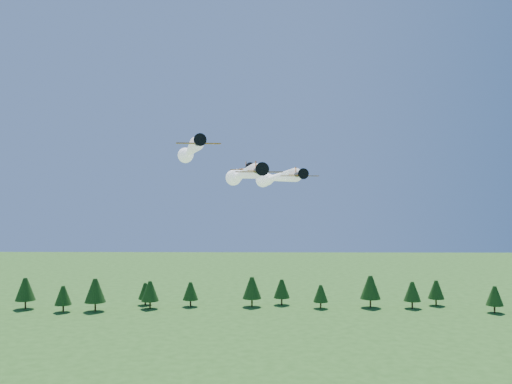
{
  "coord_description": "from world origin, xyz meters",
  "views": [
    {
      "loc": [
        2.89,
        -99.01,
        43.28
      ],
      "look_at": [
        1.51,
        0.0,
        43.03
      ],
      "focal_mm": 40.0,
      "sensor_mm": 36.0,
      "label": 1
    }
  ],
  "objects_px": {
    "plane_right": "(275,178)",
    "plane_left": "(190,152)",
    "plane_slot": "(248,168)",
    "plane_lead": "(241,175)"
  },
  "relations": [
    {
      "from": "plane_left",
      "to": "plane_slot",
      "type": "height_order",
      "value": "plane_left"
    },
    {
      "from": "plane_left",
      "to": "plane_right",
      "type": "bearing_deg",
      "value": 8.06
    },
    {
      "from": "plane_right",
      "to": "plane_left",
      "type": "bearing_deg",
      "value": -169.07
    },
    {
      "from": "plane_left",
      "to": "plane_slot",
      "type": "xyz_separation_m",
      "value": [
        13.02,
        -16.29,
        -4.24
      ]
    },
    {
      "from": "plane_right",
      "to": "plane_lead",
      "type": "bearing_deg",
      "value": -133.65
    },
    {
      "from": "plane_right",
      "to": "plane_slot",
      "type": "distance_m",
      "value": 23.23
    },
    {
      "from": "plane_lead",
      "to": "plane_left",
      "type": "height_order",
      "value": "plane_left"
    },
    {
      "from": "plane_lead",
      "to": "plane_slot",
      "type": "distance_m",
      "value": 12.62
    },
    {
      "from": "plane_left",
      "to": "plane_right",
      "type": "xyz_separation_m",
      "value": [
        18.42,
        6.26,
        -5.52
      ]
    },
    {
      "from": "plane_left",
      "to": "plane_slot",
      "type": "bearing_deg",
      "value": -62.09
    }
  ]
}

